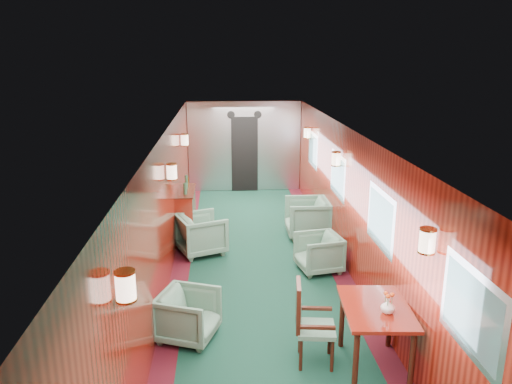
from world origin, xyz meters
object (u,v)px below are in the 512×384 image
Objects in this scene: dining_table at (376,317)px; armchair_right_near at (319,253)px; armchair_left_far at (202,234)px; credenza at (186,214)px; side_chair at (308,320)px; armchair_right_far at (307,218)px; armchair_left_near at (188,315)px.

armchair_right_near is (-0.12, 2.77, -0.36)m from dining_table.
armchair_left_far is (-2.13, 3.71, -0.31)m from dining_table.
credenza is 1.57× the size of armchair_left_far.
dining_table is 1.60× the size of armchair_right_near.
armchair_right_near is (2.34, -1.72, -0.19)m from credenza.
side_chair is at bearing -24.72° from armchair_right_near.
side_chair is at bearing -68.41° from credenza.
armchair_right_near is 1.67m from armchair_right_far.
armchair_left_near reaches higher than armchair_right_near.
dining_table is 1.10× the size of side_chair.
dining_table is 1.32× the size of armchair_right_far.
armchair_right_far is at bearing -1.28° from credenza.
armchair_right_far is (0.09, 1.67, 0.07)m from armchair_right_near.
armchair_right_far is at bearing -92.27° from armchair_left_far.
armchair_right_far is at bearing 87.59° from side_chair.
armchair_left_far is 2.22m from armchair_right_near.
dining_table is 1.39× the size of armchair_left_far.
dining_table is 0.78m from side_chair.
armchair_left_near is at bearing 164.17° from dining_table.
armchair_right_near is at bearing -2.73° from armchair_right_far.
credenza is 1.49× the size of armchair_right_far.
armchair_left_far is 1.15× the size of armchair_right_near.
armchair_left_near is 4.23m from armchair_right_far.
credenza reaches higher than side_chair.
armchair_left_far is at bearing -70.32° from armchair_right_far.
armchair_left_far is at bearing -67.43° from credenza.
armchair_right_far is at bearing -10.97° from armchair_left_near.
armchair_left_far is at bearing -125.88° from armchair_right_near.
side_chair is at bearing -93.35° from armchair_left_near.
side_chair is 0.81× the size of credenza.
credenza is 2.91m from armchair_right_near.
armchair_left_far is 2.23m from armchair_right_far.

